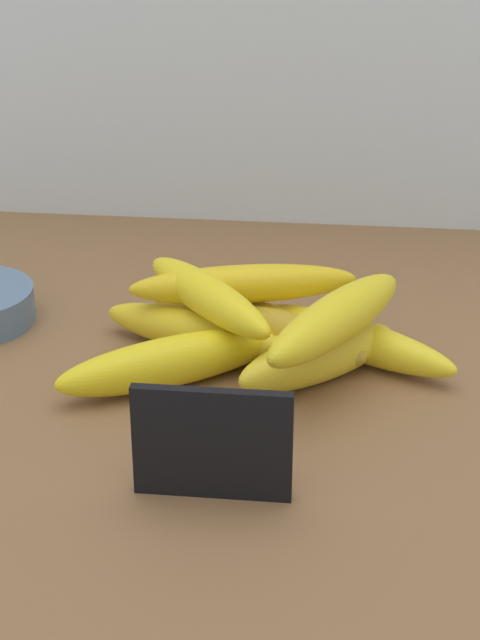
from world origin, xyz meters
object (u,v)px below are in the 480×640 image
(banana_5, at_px, (231,313))
(banana_8, at_px, (208,296))
(banana_1, at_px, (170,362))
(banana_4, at_px, (289,335))
(chalkboard_sign, at_px, (207,447))
(banana_6, at_px, (244,284))
(banana_7, at_px, (336,318))
(banana_2, at_px, (318,359))
(banana_3, at_px, (197,331))
(banana_0, at_px, (352,339))

(banana_5, height_order, banana_8, banana_8)
(banana_1, bearing_deg, banana_4, 33.88)
(chalkboard_sign, relative_size, banana_1, 0.56)
(banana_6, bearing_deg, banana_7, -44.81)
(banana_2, xyz_separation_m, banana_3, (-0.11, 0.05, -0.00))
(banana_2, bearing_deg, banana_0, 59.62)
(banana_0, xyz_separation_m, banana_5, (-0.11, 0.04, -0.00))
(banana_8, bearing_deg, chalkboard_sign, -82.17)
(banana_3, distance_m, banana_6, 0.06)
(banana_0, xyz_separation_m, banana_3, (-0.14, -0.00, 0.00))
(banana_4, height_order, banana_8, banana_8)
(banana_7, height_order, banana_8, banana_7)
(chalkboard_sign, distance_m, banana_3, 0.22)
(banana_1, height_order, banana_3, banana_1)
(banana_8, bearing_deg, banana_0, 2.44)
(chalkboard_sign, xyz_separation_m, banana_0, (0.10, 0.22, -0.02))
(banana_6, bearing_deg, banana_8, -128.07)
(banana_2, distance_m, banana_7, 0.04)
(banana_6, xyz_separation_m, banana_8, (-0.03, -0.04, 0.00))
(chalkboard_sign, relative_size, banana_6, 0.54)
(banana_7, bearing_deg, banana_3, 156.73)
(banana_0, height_order, banana_8, banana_8)
(banana_3, bearing_deg, chalkboard_sign, -79.53)
(banana_0, bearing_deg, banana_4, -178.33)
(banana_6, distance_m, banana_7, 0.12)
(banana_7, bearing_deg, banana_6, 135.19)
(chalkboard_sign, xyz_separation_m, banana_3, (-0.04, 0.22, -0.02))
(banana_4, distance_m, banana_8, 0.08)
(banana_2, distance_m, banana_5, 0.12)
(banana_2, distance_m, banana_4, 0.05)
(banana_1, bearing_deg, banana_8, 68.61)
(banana_2, bearing_deg, chalkboard_sign, -112.14)
(banana_7, bearing_deg, banana_8, 156.49)
(chalkboard_sign, distance_m, banana_7, 0.19)
(banana_6, xyz_separation_m, banana_7, (0.08, -0.08, 0.01))
(banana_0, height_order, banana_3, banana_3)
(banana_3, xyz_separation_m, banana_7, (0.12, -0.05, 0.04))
(banana_6, relative_size, banana_7, 1.08)
(banana_0, distance_m, banana_6, 0.11)
(banana_4, xyz_separation_m, banana_7, (0.04, -0.05, 0.04))
(banana_0, height_order, banana_2, banana_2)
(banana_6, bearing_deg, banana_4, -35.77)
(banana_5, xyz_separation_m, banana_7, (0.10, -0.10, 0.05))
(banana_1, bearing_deg, banana_0, 23.48)
(banana_4, bearing_deg, banana_2, -58.73)
(chalkboard_sign, relative_size, banana_8, 0.60)
(banana_2, xyz_separation_m, banana_6, (-0.07, 0.08, 0.03))
(banana_3, height_order, banana_5, banana_3)
(banana_0, relative_size, banana_4, 1.29)
(banana_5, relative_size, banana_8, 0.91)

